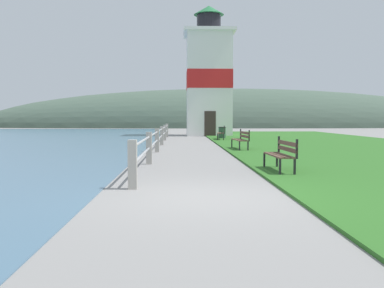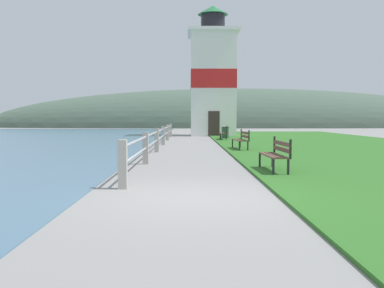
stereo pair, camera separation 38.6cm
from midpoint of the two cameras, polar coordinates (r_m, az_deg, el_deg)
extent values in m
plane|color=gray|center=(7.93, 0.52, -7.17)|extent=(160.00, 160.00, 0.00)
cube|color=#2D6623|center=(23.68, 17.74, -0.14)|extent=(12.00, 43.51, 0.06)
cube|color=#A8A399|center=(8.92, -9.16, -2.71)|extent=(0.18, 0.18, 1.02)
cube|color=#A8A399|center=(13.60, -6.56, -0.56)|extent=(0.18, 0.18, 1.02)
cube|color=#A8A399|center=(18.31, -5.29, 0.49)|extent=(0.18, 0.18, 1.02)
cube|color=#A8A399|center=(23.03, -4.54, 1.11)|extent=(0.18, 0.18, 1.02)
cube|color=#A8A399|center=(27.76, -4.05, 1.52)|extent=(0.18, 0.18, 1.02)
cube|color=#A8A399|center=(32.48, -3.70, 1.81)|extent=(0.18, 0.18, 1.02)
cylinder|color=#B2B2B7|center=(20.66, -4.88, 1.83)|extent=(0.06, 23.66, 0.06)
cylinder|color=#B2B2B7|center=(20.67, -4.88, 0.84)|extent=(0.06, 23.66, 0.06)
cube|color=brown|center=(11.62, 9.82, -1.48)|extent=(0.17, 1.77, 0.04)
cube|color=brown|center=(11.65, 10.53, -1.47)|extent=(0.17, 1.77, 0.04)
cube|color=brown|center=(11.69, 11.22, -1.46)|extent=(0.17, 1.77, 0.04)
cube|color=brown|center=(11.69, 11.66, 0.09)|extent=(0.11, 1.77, 0.11)
cube|color=brown|center=(11.70, 11.65, -0.68)|extent=(0.11, 1.77, 0.11)
cube|color=black|center=(10.80, 10.65, -3.17)|extent=(0.05, 0.05, 0.45)
cube|color=black|center=(12.47, 8.74, -2.26)|extent=(0.05, 0.05, 0.45)
cube|color=black|center=(10.90, 12.54, -3.13)|extent=(0.05, 0.05, 0.45)
cube|color=black|center=(12.55, 10.39, -2.24)|extent=(0.05, 0.05, 0.45)
cube|color=black|center=(10.87, 12.82, -0.66)|extent=(0.05, 0.05, 0.49)
cube|color=black|center=(12.52, 10.63, -0.10)|extent=(0.05, 0.05, 0.49)
cube|color=brown|center=(19.45, 5.37, 0.55)|extent=(0.22, 1.97, 0.04)
cube|color=brown|center=(19.48, 5.79, 0.55)|extent=(0.22, 1.97, 0.04)
cube|color=brown|center=(19.51, 6.22, 0.56)|extent=(0.22, 1.97, 0.04)
cube|color=brown|center=(19.51, 6.47, 1.49)|extent=(0.16, 1.96, 0.11)
cube|color=brown|center=(19.52, 6.47, 1.03)|extent=(0.16, 1.96, 0.11)
cube|color=black|center=(18.52, 5.76, -0.36)|extent=(0.05, 0.05, 0.45)
cube|color=black|center=(20.40, 4.79, 0.00)|extent=(0.05, 0.05, 0.45)
cube|color=black|center=(18.59, 6.88, -0.35)|extent=(0.05, 0.05, 0.45)
cube|color=black|center=(20.47, 5.81, 0.01)|extent=(0.05, 0.05, 0.45)
cube|color=black|center=(18.58, 7.04, 1.10)|extent=(0.05, 0.05, 0.49)
cube|color=black|center=(20.45, 5.96, 1.32)|extent=(0.05, 0.05, 0.49)
cube|color=brown|center=(28.00, 3.14, 1.46)|extent=(0.30, 1.88, 0.04)
cube|color=brown|center=(27.99, 3.44, 1.46)|extent=(0.30, 1.88, 0.04)
cube|color=brown|center=(27.99, 3.74, 1.46)|extent=(0.30, 1.88, 0.04)
cube|color=brown|center=(27.98, 3.92, 2.11)|extent=(0.24, 1.87, 0.11)
cube|color=brown|center=(27.99, 3.92, 1.79)|extent=(0.24, 1.87, 0.11)
cube|color=black|center=(27.10, 3.02, 0.88)|extent=(0.05, 0.05, 0.45)
cube|color=black|center=(28.92, 3.09, 1.04)|extent=(0.05, 0.05, 0.45)
cube|color=black|center=(27.09, 3.80, 0.87)|extent=(0.05, 0.05, 0.45)
cube|color=black|center=(28.91, 3.83, 1.04)|extent=(0.05, 0.05, 0.45)
cube|color=black|center=(27.07, 3.91, 1.87)|extent=(0.05, 0.05, 0.49)
cube|color=black|center=(28.90, 3.93, 1.97)|extent=(0.05, 0.05, 0.49)
cube|color=white|center=(35.64, 1.92, 7.83)|extent=(3.58, 3.58, 8.30)
cube|color=red|center=(35.68, 1.92, 8.49)|extent=(3.62, 3.62, 1.49)
cube|color=white|center=(36.22, 1.93, 14.59)|extent=(4.12, 4.12, 0.25)
cylinder|color=black|center=(36.38, 1.94, 15.81)|extent=(1.97, 1.97, 1.33)
cone|color=#23703D|center=(36.61, 1.94, 17.39)|extent=(2.46, 2.46, 0.73)
cube|color=#332823|center=(33.74, 2.10, 2.71)|extent=(0.90, 0.06, 2.00)
cylinder|color=#2D5138|center=(29.76, 3.67, 1.45)|extent=(0.50, 0.50, 0.80)
cylinder|color=black|center=(29.75, 3.67, 2.26)|extent=(0.54, 0.54, 0.04)
ellipsoid|color=#475B4C|center=(67.33, 5.44, 2.25)|extent=(80.00, 16.00, 12.00)
camera|label=1|loc=(0.19, -90.58, -0.04)|focal=40.00mm
camera|label=2|loc=(0.19, 89.42, 0.04)|focal=40.00mm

